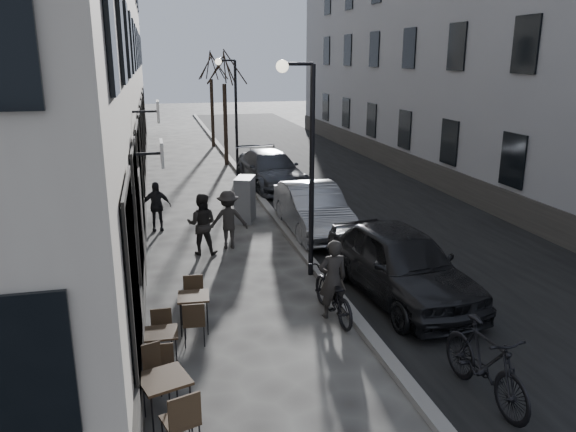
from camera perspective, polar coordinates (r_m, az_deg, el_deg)
name	(u,v)px	position (r m, az deg, el deg)	size (l,w,h in m)	color
ground	(422,424)	(8.93, 13.45, -19.85)	(120.00, 120.00, 0.00)	#393734
road	(334,182)	(24.13, 4.68, 3.51)	(7.30, 60.00, 0.00)	black
kerb	(250,185)	(23.26, -3.91, 3.20)	(0.25, 60.00, 0.12)	slate
streetlamp_near	(305,147)	(12.98, 1.73, 7.05)	(0.90, 0.28, 5.09)	black
streetlamp_far	(232,105)	(24.69, -5.71, 11.19)	(0.90, 0.28, 5.09)	black
tree_near	(224,67)	(27.60, -6.54, 14.78)	(2.40, 2.40, 5.70)	black
tree_far	(211,65)	(33.56, -7.87, 14.92)	(2.40, 2.40, 5.70)	black
bistro_set_a	(165,397)	(8.56, -12.39, -17.56)	(0.93, 1.68, 0.96)	#322316
bistro_set_b	(162,346)	(10.03, -12.66, -12.76)	(0.56, 1.36, 0.80)	#322316
bistro_set_c	(194,309)	(11.16, -9.53, -9.31)	(0.64, 1.48, 0.86)	#322316
utility_cabinet	(245,199)	(18.14, -4.39, 1.71)	(0.53, 0.96, 1.45)	slate
bicycle	(332,294)	(11.56, 4.53, -7.87)	(0.67, 1.92, 1.01)	black
cyclist_rider	(333,279)	(11.44, 4.56, -6.39)	(0.60, 0.40, 1.65)	black
pedestrian_near	(202,224)	(15.21, -8.74, -0.80)	(0.81, 0.63, 1.67)	black
pedestrian_mid	(228,220)	(15.58, -6.08, -0.36)	(1.06, 0.61, 1.64)	#2A2725
pedestrian_far	(156,206)	(17.56, -13.25, 0.97)	(0.89, 0.37, 1.52)	black
car_near	(401,263)	(12.57, 11.37, -4.70)	(1.89, 4.70, 1.60)	black
car_mid	(313,209)	(16.93, 2.56, 0.72)	(1.54, 4.42, 1.46)	gray
car_far	(271,170)	(22.86, -1.78, 4.71)	(2.03, 4.99, 1.45)	#32343B
moped	(485,363)	(9.41, 19.43, -13.88)	(0.59, 2.09, 1.25)	black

